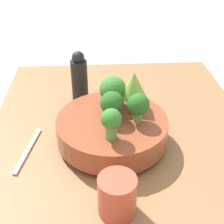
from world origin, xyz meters
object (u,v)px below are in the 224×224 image
object	(u,v)px
cup	(117,196)
pepper_mill	(79,79)
bowl	(112,129)
fork	(28,150)

from	to	relation	value
cup	pepper_mill	distance (m)	0.43
bowl	fork	xyz separation A→B (m)	(0.02, -0.21, -0.04)
cup	pepper_mill	size ratio (longest dim) A/B	0.53
cup	bowl	bearing A→B (deg)	179.01
bowl	pepper_mill	size ratio (longest dim) A/B	1.68
pepper_mill	fork	bearing A→B (deg)	-28.24
pepper_mill	bowl	bearing A→B (deg)	21.81
cup	pepper_mill	world-z (taller)	pepper_mill
bowl	fork	bearing A→B (deg)	-83.95
bowl	cup	size ratio (longest dim) A/B	3.20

